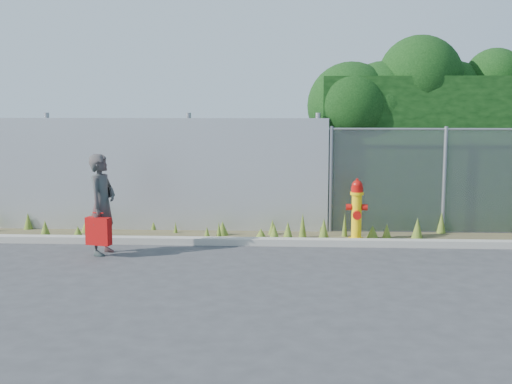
{
  "coord_description": "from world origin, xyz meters",
  "views": [
    {
      "loc": [
        0.27,
        -9.26,
        2.48
      ],
      "look_at": [
        -0.3,
        1.4,
        1.0
      ],
      "focal_mm": 45.0,
      "sensor_mm": 36.0,
      "label": 1
    }
  ],
  "objects": [
    {
      "name": "weed_strip",
      "position": [
        -0.23,
        2.4,
        0.13
      ],
      "size": [
        16.0,
        1.32,
        0.52
      ],
      "color": "#4D442C",
      "rests_on": "ground"
    },
    {
      "name": "woman",
      "position": [
        -2.81,
        0.99,
        0.83
      ],
      "size": [
        0.52,
        0.68,
        1.66
      ],
      "primitive_type": "imported",
      "rotation": [
        0.0,
        0.0,
        1.36
      ],
      "color": "#0D5651",
      "rests_on": "ground"
    },
    {
      "name": "ground",
      "position": [
        0.0,
        0.0,
        0.0
      ],
      "size": [
        80.0,
        80.0,
        0.0
      ],
      "primitive_type": "plane",
      "color": "#363739",
      "rests_on": "ground"
    },
    {
      "name": "black_shoulder_bag",
      "position": [
        -2.83,
        1.12,
        1.02
      ],
      "size": [
        0.23,
        0.1,
        0.17
      ],
      "rotation": [
        0.0,
        0.0,
        0.03
      ],
      "color": "black"
    },
    {
      "name": "curb",
      "position": [
        0.0,
        1.8,
        0.06
      ],
      "size": [
        16.0,
        0.22,
        0.12
      ],
      "primitive_type": "cube",
      "color": "#9D998E",
      "rests_on": "ground"
    },
    {
      "name": "corrugated_fence",
      "position": [
        -3.25,
        3.01,
        1.1
      ],
      "size": [
        8.5,
        0.21,
        2.3
      ],
      "color": "#ACAEB4",
      "rests_on": "ground"
    },
    {
      "name": "chainlink_fence",
      "position": [
        4.25,
        3.0,
        1.03
      ],
      "size": [
        6.5,
        0.07,
        2.05
      ],
      "color": "gray",
      "rests_on": "ground"
    },
    {
      "name": "hedge",
      "position": [
        4.17,
        4.01,
        2.06
      ],
      "size": [
        7.59,
        2.04,
        3.84
      ],
      "color": "black",
      "rests_on": "ground"
    },
    {
      "name": "red_tote_bag",
      "position": [
        -2.82,
        0.77,
        0.43
      ],
      "size": [
        0.41,
        0.15,
        0.53
      ],
      "rotation": [
        0.0,
        0.0,
        -0.25
      ],
      "color": "#AB0B09"
    },
    {
      "name": "fire_hydrant",
      "position": [
        1.48,
        2.2,
        0.55
      ],
      "size": [
        0.38,
        0.34,
        1.14
      ],
      "rotation": [
        0.0,
        0.0,
        -0.06
      ],
      "color": "yellow",
      "rests_on": "ground"
    }
  ]
}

